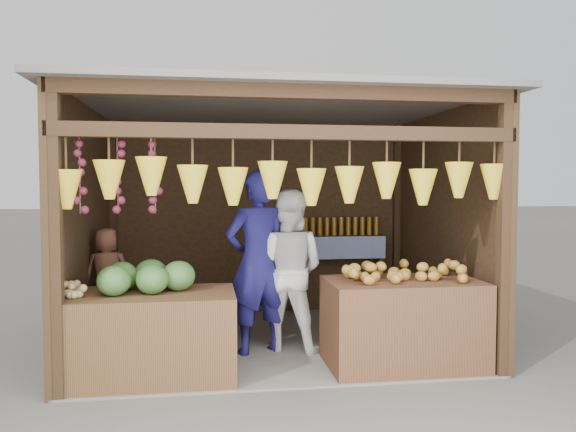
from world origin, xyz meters
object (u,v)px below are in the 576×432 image
(woman_standing, at_px, (288,270))
(vendor_seated, at_px, (107,273))
(man_standing, at_px, (257,263))
(counter_left, at_px, (149,336))
(counter_right, at_px, (403,324))

(woman_standing, height_order, vendor_seated, woman_standing)
(woman_standing, xyz_separation_m, vendor_seated, (-1.90, 0.31, -0.03))
(man_standing, bearing_deg, counter_left, 11.47)
(counter_left, distance_m, vendor_seated, 1.26)
(vendor_seated, bearing_deg, man_standing, 162.82)
(man_standing, distance_m, vendor_seated, 1.64)
(counter_left, bearing_deg, vendor_seated, 116.77)
(counter_left, relative_size, man_standing, 0.80)
(counter_left, height_order, man_standing, man_standing)
(counter_left, bearing_deg, counter_right, -0.03)
(counter_right, bearing_deg, woman_standing, 143.49)
(vendor_seated, bearing_deg, counter_right, 158.33)
(counter_left, relative_size, woman_standing, 0.90)
(counter_left, height_order, vendor_seated, vendor_seated)
(counter_right, relative_size, vendor_seated, 1.50)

